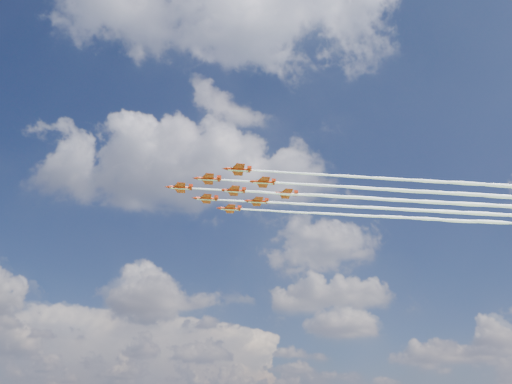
{
  "coord_description": "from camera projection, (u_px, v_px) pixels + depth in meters",
  "views": [
    {
      "loc": [
        12.11,
        -151.61,
        4.0
      ],
      "look_at": [
        11.96,
        3.47,
        78.2
      ],
      "focal_mm": 35.0,
      "sensor_mm": 36.0,
      "label": 1
    }
  ],
  "objects": [
    {
      "name": "jet_row2_port",
      "position": [
        394.0,
        190.0,
        168.51
      ],
      "size": [
        130.53,
        21.45,
        2.32
      ],
      "rotation": [
        0.0,
        0.0,
        0.13
      ],
      "color": "#B32309"
    },
    {
      "name": "jet_row3_port",
      "position": [
        429.0,
        181.0,
        162.7
      ],
      "size": [
        130.53,
        21.45,
        2.32
      ],
      "rotation": [
        0.0,
        0.0,
        0.13
      ],
      "color": "#B32309"
    },
    {
      "name": "jet_row4_starb",
      "position": [
        425.0,
        211.0,
        184.38
      ],
      "size": [
        130.53,
        21.45,
        2.32
      ],
      "rotation": [
        0.0,
        0.0,
        0.13
      ],
      "color": "#B32309"
    },
    {
      "name": "jet_row3_starb",
      "position": [
        393.0,
        217.0,
        190.19
      ],
      "size": [
        130.53,
        21.45,
        2.32
      ],
      "rotation": [
        0.0,
        0.0,
        0.13
      ],
      "color": "#B32309"
    },
    {
      "name": "jet_lead",
      "position": [
        361.0,
        198.0,
        174.31
      ],
      "size": [
        130.53,
        21.45,
        2.32
      ],
      "rotation": [
        0.0,
        0.0,
        0.13
      ],
      "color": "#B32309"
    },
    {
      "name": "jet_tail",
      "position": [
        458.0,
        203.0,
        178.58
      ],
      "size": [
        130.53,
        21.45,
        2.32
      ],
      "rotation": [
        0.0,
        0.0,
        0.13
      ],
      "color": "#B32309"
    },
    {
      "name": "jet_row3_centre",
      "position": [
        410.0,
        201.0,
        176.45
      ],
      "size": [
        130.53,
        21.45,
        2.32
      ],
      "rotation": [
        0.0,
        0.0,
        0.13
      ],
      "color": "#B32309"
    },
    {
      "name": "jet_row2_starb",
      "position": [
        378.0,
        208.0,
        182.25
      ],
      "size": [
        130.53,
        21.45,
        2.32
      ],
      "rotation": [
        0.0,
        0.0,
        0.13
      ],
      "color": "#B32309"
    },
    {
      "name": "jet_row4_port",
      "position": [
        444.0,
        193.0,
        170.64
      ],
      "size": [
        130.53,
        21.45,
        2.32
      ],
      "rotation": [
        0.0,
        0.0,
        0.13
      ],
      "color": "#B32309"
    }
  ]
}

